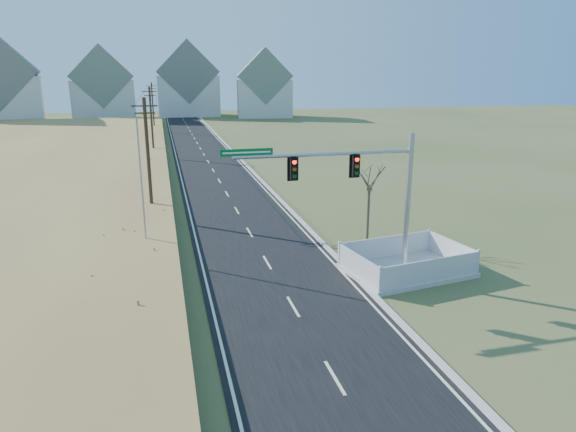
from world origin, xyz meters
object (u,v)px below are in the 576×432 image
Objects in this scene: fence_enclosure at (406,268)px; bare_tree at (370,176)px; traffic_signal_mast at (373,196)px; open_sign at (411,281)px; flagpole at (143,205)px.

bare_tree is (-0.16, 5.22, 4.17)m from fence_enclosure.
traffic_signal_mast reaches higher than open_sign.
open_sign is (1.87, -1.01, -4.39)m from traffic_signal_mast.
fence_enclosure is at bearing -22.22° from flagpole.
fence_enclosure is 15.34m from flagpole.
open_sign is 0.12× the size of bare_tree.
fence_enclosure is at bearing -88.22° from bare_tree.
traffic_signal_mast is at bearing -30.34° from flagpole.
fence_enclosure is at bearing 20.10° from traffic_signal_mast.
traffic_signal_mast is at bearing 150.35° from open_sign.
bare_tree is at bearing -1.95° from flagpole.
open_sign is at bearing -118.80° from fence_enclosure.
bare_tree is at bearing 84.48° from open_sign.
traffic_signal_mast is 1.19× the size of flagpole.
flagpole reaches higher than bare_tree.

